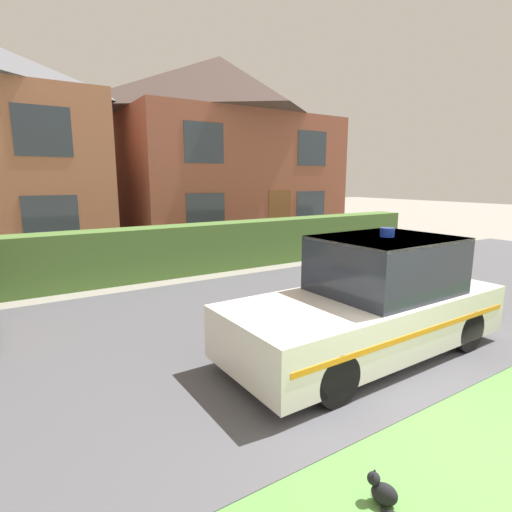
% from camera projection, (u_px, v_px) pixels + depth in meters
% --- Properties ---
extents(ground_plane, '(80.00, 80.00, 0.00)m').
position_uv_depth(ground_plane, '(479.00, 454.00, 3.66)').
color(ground_plane, gray).
extents(road_strip, '(28.00, 6.49, 0.01)m').
position_uv_depth(road_strip, '(252.00, 324.00, 6.95)').
color(road_strip, '#4C4C51').
rests_on(road_strip, ground).
extents(lawn_verge, '(28.00, 1.53, 0.01)m').
position_uv_depth(lawn_verge, '(484.00, 457.00, 3.63)').
color(lawn_verge, '#568C42').
rests_on(lawn_verge, ground).
extents(garden_hedge, '(15.75, 0.83, 1.30)m').
position_uv_depth(garden_hedge, '(192.00, 249.00, 10.72)').
color(garden_hedge, '#4C7233').
rests_on(garden_hedge, ground).
extents(police_car, '(4.28, 1.75, 1.80)m').
position_uv_depth(police_car, '(372.00, 302.00, 5.70)').
color(police_car, black).
rests_on(police_car, road_strip).
extents(cat, '(0.22, 0.30, 0.26)m').
position_uv_depth(cat, '(382.00, 492.00, 3.09)').
color(cat, black).
rests_on(cat, ground).
extents(house_right, '(8.70, 6.67, 7.37)m').
position_uv_depth(house_right, '(221.00, 148.00, 16.75)').
color(house_right, '#93513D').
rests_on(house_right, ground).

